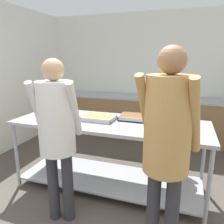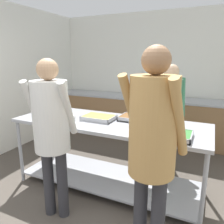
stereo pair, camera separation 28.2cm
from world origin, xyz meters
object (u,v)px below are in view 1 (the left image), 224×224
Objects in this scene: guest_serving_right at (57,126)px; sauce_pan at (46,116)px; serving_tray_greens at (137,118)px; guest_serving_left at (167,136)px; plate_stack at (67,119)px; water_bottle at (166,93)px; cook_behind_counter at (165,105)px; serving_tray_roast at (99,118)px; serving_tray_vegetables at (174,132)px.

sauce_pan is at bearing 133.40° from guest_serving_right.
guest_serving_left is at bearing -66.28° from serving_tray_greens.
plate_stack is 2.50m from water_bottle.
plate_stack is at bearing 152.87° from guest_serving_left.
plate_stack is 1.51m from cook_behind_counter.
sauce_pan is 1.75m from cook_behind_counter.
sauce_pan is at bearing 156.91° from guest_serving_left.
serving_tray_roast is 0.24× the size of guest_serving_right.
sauce_pan is 0.79m from guest_serving_right.
sauce_pan is 0.83× the size of serving_tray_greens.
serving_tray_greens is 1.12m from guest_serving_right.
guest_serving_left is 2.95m from water_bottle.
serving_tray_roast is at bearing -107.54° from water_bottle.
guest_serving_right is (-1.07, 0.12, -0.06)m from guest_serving_left.
serving_tray_roast is at bearing 79.16° from guest_serving_right.
water_bottle is at bearing 72.46° from serving_tray_roast.
serving_tray_vegetables is (0.95, -0.25, 0.00)m from serving_tray_roast.
water_bottle reaches higher than serving_tray_vegetables.
plate_stack is 0.14× the size of cook_behind_counter.
guest_serving_right reaches higher than water_bottle.
serving_tray_roast and serving_tray_greens have the same top height.
sauce_pan is 0.21× the size of guest_serving_left.
water_bottle is at bearing 97.10° from serving_tray_vegetables.
guest_serving_right is 1.05× the size of cook_behind_counter.
serving_tray_roast is at bearing 137.03° from guest_serving_left.
cook_behind_counter is 6.83× the size of water_bottle.
cook_behind_counter is at bearing 47.93° from serving_tray_roast.
guest_serving_right reaches higher than sauce_pan.
guest_serving_left is at bearing -23.09° from sauce_pan.
cook_behind_counter is (0.89, 1.57, -0.05)m from guest_serving_right.
guest_serving_left is at bearing -84.82° from water_bottle.
serving_tray_greens is 0.25× the size of guest_serving_left.
serving_tray_greens is 1.90m from water_bottle.
plate_stack is 0.94× the size of water_bottle.
serving_tray_vegetables is at bearing -2.50° from sauce_pan.
serving_tray_vegetables is at bearing -41.95° from serving_tray_greens.
guest_serving_right is (0.21, -0.54, 0.10)m from plate_stack.
plate_stack is 0.49× the size of serving_tray_greens.
sauce_pan is 1.20m from serving_tray_greens.
sauce_pan is at bearing 177.50° from serving_tray_vegetables.
water_bottle is (1.34, 2.26, 0.04)m from sauce_pan.
serving_tray_vegetables is at bearing -82.90° from water_bottle.
water_bottle reaches higher than sauce_pan.
guest_serving_left is at bearing -42.97° from serving_tray_roast.
water_bottle is (-0.29, 2.33, 0.06)m from serving_tray_vegetables.
serving_tray_greens is (0.46, 0.19, 0.00)m from serving_tray_roast.
sauce_pan is 0.93× the size of serving_tray_roast.
serving_tray_vegetables is at bearing 24.55° from guest_serving_right.
serving_tray_vegetables is at bearing -14.65° from serving_tray_roast.
serving_tray_roast is at bearing 165.35° from serving_tray_vegetables.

